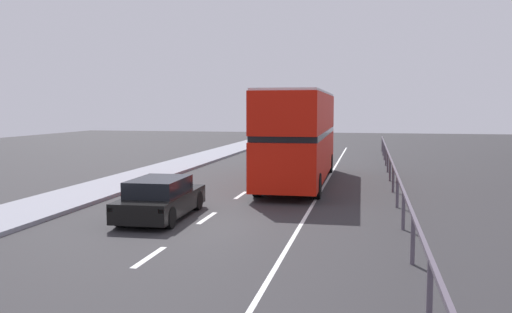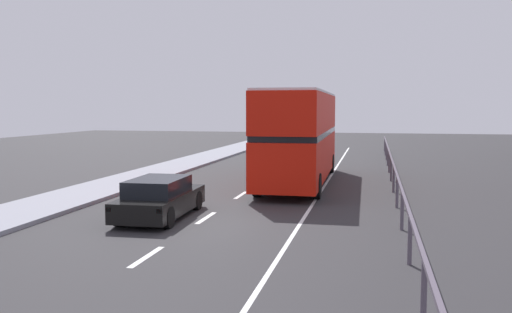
{
  "view_description": "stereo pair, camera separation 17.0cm",
  "coord_description": "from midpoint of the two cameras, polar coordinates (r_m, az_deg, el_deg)",
  "views": [
    {
      "loc": [
        5.03,
        -15.51,
        3.51
      ],
      "look_at": [
        0.69,
        4.94,
        1.6
      ],
      "focal_mm": 37.68,
      "sensor_mm": 36.0,
      "label": 1
    },
    {
      "loc": [
        5.19,
        -15.47,
        3.51
      ],
      "look_at": [
        0.69,
        4.94,
        1.6
      ],
      "focal_mm": 37.68,
      "sensor_mm": 36.0,
      "label": 2
    }
  ],
  "objects": [
    {
      "name": "ground_plane",
      "position": [
        16.7,
        -6.18,
        -7.12
      ],
      "size": [
        73.92,
        120.0,
        0.1
      ],
      "primitive_type": "cube",
      "color": "#2B2A2C"
    },
    {
      "name": "double_decker_bus_red",
      "position": [
        24.87,
        4.43,
        2.34
      ],
      "size": [
        2.77,
        11.48,
        4.22
      ],
      "rotation": [
        0.0,
        0.0,
        0.01
      ],
      "color": "red",
      "rests_on": "ground"
    },
    {
      "name": "bridge_side_railing",
      "position": [
        24.64,
        14.02,
        -0.98
      ],
      "size": [
        0.1,
        42.0,
        1.14
      ],
      "color": "#554B59",
      "rests_on": "ground"
    },
    {
      "name": "lane_paint_markings",
      "position": [
        24.43,
        4.53,
        -3.05
      ],
      "size": [
        3.19,
        46.0,
        0.01
      ],
      "color": "silver",
      "rests_on": "ground"
    },
    {
      "name": "hatchback_car_near",
      "position": [
        17.4,
        -10.35,
        -4.41
      ],
      "size": [
        1.88,
        4.36,
        1.29
      ],
      "rotation": [
        0.0,
        0.0,
        0.04
      ],
      "color": "black",
      "rests_on": "ground"
    },
    {
      "name": "near_sidewalk_kerb",
      "position": [
        19.44,
        -23.68,
        -5.42
      ],
      "size": [
        2.82,
        80.0,
        0.14
      ],
      "primitive_type": "cube",
      "color": "gray",
      "rests_on": "ground"
    }
  ]
}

